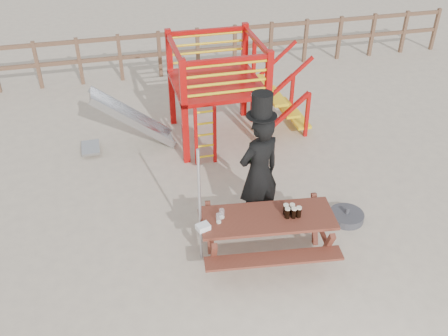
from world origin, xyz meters
TOP-DOWN VIEW (x-y plane):
  - ground at (0.00, 0.00)m, footprint 60.00×60.00m
  - back_fence at (0.00, 7.00)m, footprint 15.09×0.09m
  - playground_fort at (0.12, 3.58)m, footprint 4.71×1.84m
  - picnic_table at (0.08, -0.05)m, footprint 2.08×1.56m
  - man_with_hat at (0.17, 0.70)m, footprint 0.84×0.68m
  - metal_pole at (-0.87, 0.14)m, footprint 0.04×0.04m
  - parasol_base at (1.63, 0.42)m, footprint 0.57×0.57m
  - paper_bag at (-0.88, -0.09)m, footprint 0.21×0.19m
  - stout_pints at (0.41, -0.11)m, footprint 0.24×0.18m
  - empty_glasses at (-0.60, 0.04)m, footprint 0.14×0.17m

SIDE VIEW (x-z plane):
  - ground at x=0.00m, z-range 0.00..0.00m
  - parasol_base at x=1.63m, z-range -0.05..0.19m
  - picnic_table at x=0.08m, z-range 0.10..0.85m
  - back_fence at x=0.00m, z-range 0.14..1.34m
  - paper_bag at x=-0.88m, z-range 0.75..0.83m
  - empty_glasses at x=-0.60m, z-range 0.74..0.89m
  - stout_pints at x=0.41m, z-range 0.75..0.92m
  - metal_pole at x=-0.87m, z-range 0.00..1.91m
  - man_with_hat at x=0.17m, z-range -0.12..2.21m
  - playground_fort at x=0.12m, z-range 0.02..2.12m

